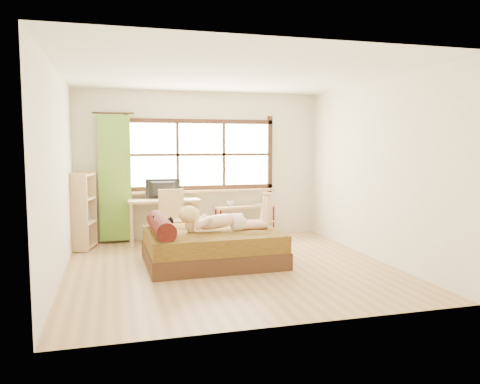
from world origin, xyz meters
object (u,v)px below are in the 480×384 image
object	(u,v)px
kitten	(162,224)
chair	(172,215)
woman	(223,211)
desk	(164,205)
bookshelf	(83,211)
pipe_shelf	(246,214)
bed	(209,245)

from	to	relation	value
kitten	chair	distance (m)	1.21
woman	chair	size ratio (longest dim) A/B	1.38
desk	bookshelf	distance (m)	1.37
pipe_shelf	bookshelf	world-z (taller)	bookshelf
bed	pipe_shelf	size ratio (longest dim) A/B	1.60
bed	kitten	xyz separation A→B (m)	(-0.67, 0.10, 0.33)
desk	chair	distance (m)	0.40
woman	kitten	xyz separation A→B (m)	(-0.87, 0.15, -0.17)
woman	desk	world-z (taller)	woman
woman	chair	world-z (taller)	woman
desk	chair	world-z (taller)	chair
kitten	desk	xyz separation A→B (m)	(0.19, 1.53, 0.08)
kitten	pipe_shelf	distance (m)	2.40
kitten	desk	world-z (taller)	desk
woman	desk	xyz separation A→B (m)	(-0.68, 1.68, -0.09)
bed	desk	bearing A→B (deg)	105.03
woman	kitten	bearing A→B (deg)	168.73
woman	kitten	world-z (taller)	woman
pipe_shelf	bookshelf	distance (m)	2.92
bed	pipe_shelf	world-z (taller)	bed
bookshelf	woman	bearing A→B (deg)	-23.55
bed	bookshelf	xyz separation A→B (m)	(-1.84, 1.43, 0.39)
bed	kitten	bearing A→B (deg)	169.95
bookshelf	pipe_shelf	bearing A→B (deg)	18.88
kitten	bookshelf	distance (m)	1.77
kitten	desk	bearing A→B (deg)	81.55
pipe_shelf	chair	bearing A→B (deg)	-171.40
bed	desk	xyz separation A→B (m)	(-0.49, 1.64, 0.41)
woman	chair	distance (m)	1.46
kitten	bookshelf	world-z (taller)	bookshelf
kitten	pipe_shelf	size ratio (longest dim) A/B	0.23
chair	bookshelf	bearing A→B (deg)	174.20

